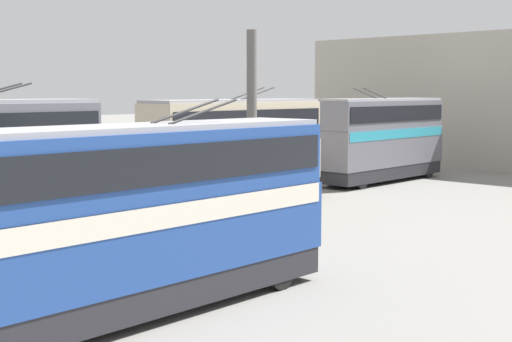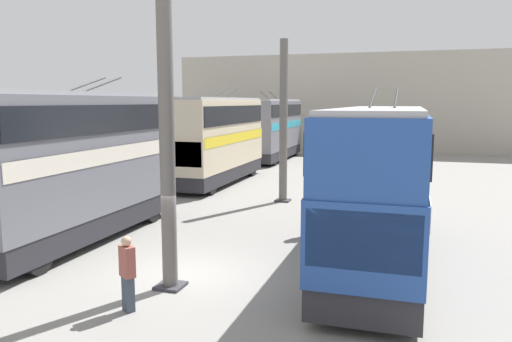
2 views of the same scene
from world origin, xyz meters
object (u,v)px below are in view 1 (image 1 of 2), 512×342
object	(u,v)px
bus_left_far	(158,205)
bus_right_mid	(235,146)
oil_drum	(256,241)
bus_right_far	(382,135)
person_by_left_row	(178,242)

from	to	relation	value
bus_left_far	bus_right_mid	world-z (taller)	bus_right_mid
bus_right_mid	oil_drum	distance (m)	10.68
bus_left_far	bus_right_far	world-z (taller)	bus_right_far
bus_right_far	person_by_left_row	distance (m)	24.07
bus_right_mid	bus_right_far	size ratio (longest dim) A/B	0.98
bus_right_mid	oil_drum	size ratio (longest dim) A/B	11.36
bus_right_mid	bus_right_far	xyz separation A→B (m)	(12.62, 0.00, -0.02)
bus_left_far	person_by_left_row	world-z (taller)	bus_left_far
bus_left_far	bus_right_far	size ratio (longest dim) A/B	0.98
bus_right_mid	oil_drum	world-z (taller)	bus_right_mid
bus_right_far	oil_drum	world-z (taller)	bus_right_far
bus_left_far	person_by_left_row	xyz separation A→B (m)	(2.81, 2.58, -1.76)
bus_left_far	bus_right_mid	xyz separation A→B (m)	(12.92, 10.22, 0.24)
person_by_left_row	bus_right_mid	bearing A→B (deg)	30.67
bus_right_mid	person_by_left_row	size ratio (longest dim) A/B	5.84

